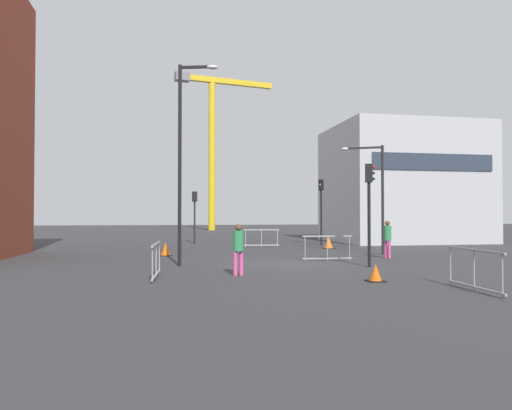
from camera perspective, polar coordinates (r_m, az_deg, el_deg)
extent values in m
plane|color=#333335|center=(19.47, 4.15, -6.95)|extent=(160.00, 160.00, 0.00)
cube|color=#B7B7BC|center=(37.42, 16.84, 2.34)|extent=(10.21, 8.53, 8.47)
cube|color=#2D3847|center=(33.77, 20.21, 4.80)|extent=(8.58, 0.08, 1.10)
cylinder|color=yellow|center=(63.81, -5.23, 5.73)|extent=(0.90, 0.90, 19.34)
cube|color=yellow|center=(66.43, -3.35, 14.31)|extent=(12.37, 3.11, 0.70)
cube|color=slate|center=(64.81, -8.71, 14.72)|extent=(2.00, 1.53, 1.10)
cylinder|color=black|center=(18.88, -8.98, 4.68)|extent=(0.14, 0.14, 7.76)
cube|color=black|center=(19.50, -7.07, 15.84)|extent=(1.24, 0.43, 0.10)
ellipsoid|color=silver|center=(19.38, -5.17, 15.88)|extent=(0.44, 0.24, 0.16)
cylinder|color=#232326|center=(24.79, 14.72, 0.60)|extent=(0.14, 0.14, 5.43)
cube|color=#232326|center=(25.04, 12.60, 6.59)|extent=(1.67, 0.88, 0.10)
ellipsoid|color=silver|center=(25.09, 10.52, 6.52)|extent=(0.44, 0.24, 0.16)
cylinder|color=#232326|center=(33.53, -7.26, -2.07)|extent=(0.12, 0.12, 2.89)
cube|color=#232326|center=(33.55, -7.25, 0.99)|extent=(0.37, 0.36, 0.70)
sphere|color=#390605|center=(33.67, -7.03, 1.36)|extent=(0.11, 0.11, 0.11)
sphere|color=#3C2905|center=(33.67, -7.03, 0.98)|extent=(0.11, 0.11, 0.11)
sphere|color=green|center=(33.66, -7.03, 0.61)|extent=(0.11, 0.11, 0.11)
cylinder|color=black|center=(31.63, 7.70, -1.50)|extent=(0.12, 0.12, 3.57)
cube|color=black|center=(31.70, 7.69, 2.37)|extent=(0.37, 0.37, 0.70)
sphere|color=#390605|center=(31.55, 7.56, 2.78)|extent=(0.11, 0.11, 0.11)
sphere|color=#F2A514|center=(31.54, 7.56, 2.38)|extent=(0.11, 0.11, 0.11)
sphere|color=#07330F|center=(31.52, 7.56, 1.98)|extent=(0.11, 0.11, 0.11)
cylinder|color=black|center=(18.74, 13.20, -2.26)|extent=(0.12, 0.12, 3.19)
cube|color=black|center=(18.80, 13.17, 3.68)|extent=(0.35, 0.34, 0.70)
sphere|color=red|center=(18.82, 13.70, 4.35)|extent=(0.11, 0.11, 0.11)
sphere|color=#3C2905|center=(18.80, 13.70, 3.68)|extent=(0.11, 0.11, 0.11)
sphere|color=#07330F|center=(18.78, 13.71, 3.01)|extent=(0.11, 0.11, 0.11)
cylinder|color=#D14C8C|center=(22.77, 15.06, -5.06)|extent=(0.14, 0.14, 0.81)
cylinder|color=#D14C8C|center=(22.64, 15.44, -5.08)|extent=(0.14, 0.14, 0.81)
cylinder|color=#2D844C|center=(22.67, 15.24, -3.21)|extent=(0.34, 0.34, 0.67)
sphere|color=brown|center=(22.65, 15.23, -2.09)|extent=(0.22, 0.22, 0.22)
cylinder|color=#D14C8C|center=(15.72, -1.75, -6.88)|extent=(0.14, 0.14, 0.79)
cylinder|color=#D14C8C|center=(15.66, -2.45, -6.90)|extent=(0.14, 0.14, 0.79)
cylinder|color=#2D844C|center=(15.64, -2.10, -4.25)|extent=(0.34, 0.34, 0.66)
sphere|color=brown|center=(15.62, -2.10, -2.65)|extent=(0.21, 0.21, 0.21)
cube|color=gray|center=(20.96, 8.42, -3.66)|extent=(2.19, 0.16, 0.06)
cube|color=gray|center=(21.02, 8.43, -6.24)|extent=(2.19, 0.16, 0.06)
cylinder|color=gray|center=(20.73, 5.80, -5.14)|extent=(0.04, 0.04, 1.05)
cylinder|color=gray|center=(20.99, 8.42, -5.09)|extent=(0.04, 0.04, 1.05)
cylinder|color=gray|center=(21.29, 10.97, -5.02)|extent=(0.04, 0.04, 1.05)
cube|color=#B2B5BA|center=(29.92, 0.65, -2.94)|extent=(2.18, 0.35, 0.06)
cube|color=#B2B5BA|center=(29.96, 0.65, -4.75)|extent=(2.18, 0.35, 0.06)
cylinder|color=#B2B5BA|center=(29.89, -1.24, -3.95)|extent=(0.04, 0.04, 1.05)
cylinder|color=#B2B5BA|center=(29.94, 0.65, -3.94)|extent=(0.04, 0.04, 1.05)
cylinder|color=#B2B5BA|center=(30.02, 2.53, -3.93)|extent=(0.04, 0.04, 1.05)
cube|color=#9EA0A5|center=(15.32, -11.69, -4.54)|extent=(0.25, 2.55, 0.06)
cube|color=#9EA0A5|center=(15.41, -11.71, -8.07)|extent=(0.25, 2.55, 0.06)
cylinder|color=#9EA0A5|center=(14.22, -12.13, -6.92)|extent=(0.04, 0.04, 1.05)
cylinder|color=#9EA0A5|center=(15.36, -11.70, -6.50)|extent=(0.04, 0.04, 1.05)
cylinder|color=#9EA0A5|center=(16.50, -11.34, -6.13)|extent=(0.04, 0.04, 1.05)
cube|color=gray|center=(13.65, 24.31, -4.87)|extent=(0.19, 2.53, 0.06)
cube|color=gray|center=(13.74, 24.34, -8.82)|extent=(0.19, 2.53, 0.06)
cylinder|color=gray|center=(12.75, 27.07, -7.48)|extent=(0.04, 0.04, 1.05)
cylinder|color=gray|center=(13.69, 24.33, -7.06)|extent=(0.04, 0.04, 1.05)
cylinder|color=gray|center=(14.67, 21.95, -6.69)|extent=(0.04, 0.04, 1.05)
cube|color=black|center=(14.75, 13.93, -8.70)|extent=(0.51, 0.51, 0.03)
cone|color=#E55B0F|center=(14.73, 13.93, -7.77)|extent=(0.39, 0.39, 0.51)
cube|color=black|center=(28.64, 8.56, -5.07)|extent=(0.69, 0.69, 0.03)
cone|color=orange|center=(28.62, 8.56, -4.41)|extent=(0.53, 0.53, 0.70)
cube|color=black|center=(23.72, -10.63, -5.87)|extent=(0.64, 0.64, 0.03)
cone|color=#E55B0F|center=(23.70, -10.63, -5.13)|extent=(0.49, 0.49, 0.65)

